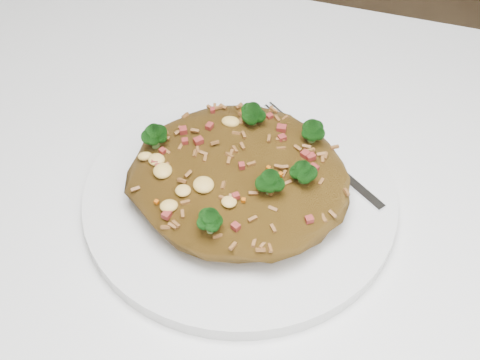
{
  "coord_description": "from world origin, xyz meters",
  "views": [
    {
      "loc": [
        0.2,
        -0.29,
        1.2
      ],
      "look_at": [
        0.08,
        0.07,
        0.78
      ],
      "focal_mm": 50.0,
      "sensor_mm": 36.0,
      "label": 1
    }
  ],
  "objects_px": {
    "dining_table": "(132,301)",
    "fork": "(324,159)",
    "fried_rice": "(240,171)",
    "plate": "(240,197)"
  },
  "relations": [
    {
      "from": "dining_table",
      "to": "fried_rice",
      "type": "relative_size",
      "value": 6.32
    },
    {
      "from": "dining_table",
      "to": "fork",
      "type": "distance_m",
      "value": 0.22
    },
    {
      "from": "plate",
      "to": "fried_rice",
      "type": "relative_size",
      "value": 1.43
    },
    {
      "from": "dining_table",
      "to": "fried_rice",
      "type": "bearing_deg",
      "value": 41.51
    },
    {
      "from": "fried_rice",
      "to": "dining_table",
      "type": "bearing_deg",
      "value": -138.49
    },
    {
      "from": "dining_table",
      "to": "fried_rice",
      "type": "height_order",
      "value": "fried_rice"
    },
    {
      "from": "dining_table",
      "to": "plate",
      "type": "height_order",
      "value": "plate"
    },
    {
      "from": "dining_table",
      "to": "fork",
      "type": "bearing_deg",
      "value": 42.34
    },
    {
      "from": "dining_table",
      "to": "fried_rice",
      "type": "distance_m",
      "value": 0.17
    },
    {
      "from": "dining_table",
      "to": "plate",
      "type": "xyz_separation_m",
      "value": [
        0.08,
        0.07,
        0.1
      ]
    }
  ]
}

